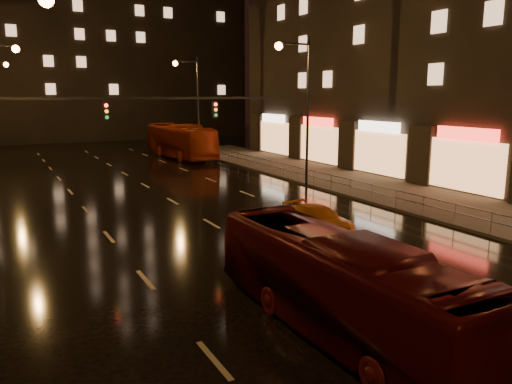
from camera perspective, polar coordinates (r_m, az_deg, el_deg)
ground at (r=28.48m, az=-8.24°, el=-1.79°), size 140.00×140.00×0.00m
sidewalk_right at (r=31.71m, az=18.75°, el=-0.82°), size 7.00×70.00×0.15m
building_distant at (r=80.17m, az=-19.15°, el=18.88°), size 44.00×16.00×36.00m
traffic_signal at (r=26.57m, az=-18.93°, el=7.14°), size 15.31×0.32×6.20m
railing_right at (r=31.51m, az=10.74°, el=1.03°), size 0.05×56.00×1.00m
bus_red at (r=13.53m, az=9.55°, el=-10.45°), size 2.34×9.74×2.71m
bus_curb at (r=51.09m, az=-8.65°, el=5.78°), size 3.44×12.28×3.39m
taxi_near at (r=13.32m, az=24.04°, el=-14.45°), size 2.21×4.59×1.51m
taxi_far at (r=23.63m, az=7.19°, el=-3.00°), size 2.07×4.12×1.15m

